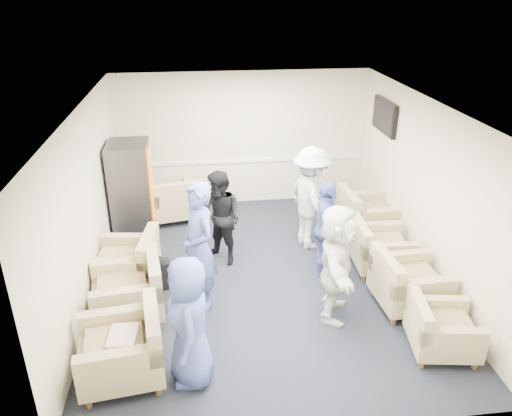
{
  "coord_description": "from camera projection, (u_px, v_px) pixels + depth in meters",
  "views": [
    {
      "loc": [
        -0.9,
        -6.64,
        4.26
      ],
      "look_at": [
        -0.07,
        0.2,
        1.11
      ],
      "focal_mm": 35.0,
      "sensor_mm": 36.0,
      "label": 1
    }
  ],
  "objects": [
    {
      "name": "floor",
      "position": [
        262.0,
        277.0,
        7.86
      ],
      "size": [
        6.0,
        6.0,
        0.0
      ],
      "primitive_type": "plane",
      "color": "black",
      "rests_on": "ground"
    },
    {
      "name": "ceiling",
      "position": [
        263.0,
        107.0,
        6.74
      ],
      "size": [
        6.0,
        6.0,
        0.0
      ],
      "primitive_type": "plane",
      "rotation": [
        3.14,
        0.0,
        0.0
      ],
      "color": "white",
      "rests_on": "back_wall"
    },
    {
      "name": "back_wall",
      "position": [
        243.0,
        139.0,
        10.01
      ],
      "size": [
        5.0,
        0.02,
        2.7
      ],
      "primitive_type": "cube",
      "color": "beige",
      "rests_on": "floor"
    },
    {
      "name": "front_wall",
      "position": [
        305.0,
        327.0,
        4.59
      ],
      "size": [
        5.0,
        0.02,
        2.7
      ],
      "primitive_type": "cube",
      "color": "beige",
      "rests_on": "floor"
    },
    {
      "name": "left_wall",
      "position": [
        87.0,
        207.0,
        7.02
      ],
      "size": [
        0.02,
        6.0,
        2.7
      ],
      "primitive_type": "cube",
      "color": "beige",
      "rests_on": "floor"
    },
    {
      "name": "right_wall",
      "position": [
        425.0,
        191.0,
        7.57
      ],
      "size": [
        0.02,
        6.0,
        2.7
      ],
      "primitive_type": "cube",
      "color": "beige",
      "rests_on": "floor"
    },
    {
      "name": "chair_rail",
      "position": [
        243.0,
        161.0,
        10.17
      ],
      "size": [
        4.98,
        0.04,
        0.06
      ],
      "primitive_type": "cube",
      "color": "silver",
      "rests_on": "back_wall"
    },
    {
      "name": "tv",
      "position": [
        384.0,
        116.0,
        8.9
      ],
      "size": [
        0.1,
        1.0,
        0.58
      ],
      "color": "black",
      "rests_on": "right_wall"
    },
    {
      "name": "armchair_left_near",
      "position": [
        126.0,
        350.0,
        5.75
      ],
      "size": [
        1.05,
        1.05,
        0.75
      ],
      "rotation": [
        0.0,
        0.0,
        -1.44
      ],
      "color": "tan",
      "rests_on": "floor"
    },
    {
      "name": "armchair_left_mid",
      "position": [
        132.0,
        292.0,
        6.82
      ],
      "size": [
        1.04,
        1.04,
        0.74
      ],
      "rotation": [
        0.0,
        0.0,
        -1.43
      ],
      "color": "tan",
      "rests_on": "floor"
    },
    {
      "name": "armchair_left_far",
      "position": [
        129.0,
        265.0,
        7.48
      ],
      "size": [
        1.04,
        1.04,
        0.74
      ],
      "rotation": [
        0.0,
        0.0,
        -1.7
      ],
      "color": "tan",
      "rests_on": "floor"
    },
    {
      "name": "armchair_right_near",
      "position": [
        439.0,
        330.0,
        6.18
      ],
      "size": [
        0.88,
        0.88,
        0.62
      ],
      "rotation": [
        0.0,
        0.0,
        1.42
      ],
      "color": "tan",
      "rests_on": "floor"
    },
    {
      "name": "armchair_right_midnear",
      "position": [
        405.0,
        285.0,
        7.01
      ],
      "size": [
        0.95,
        0.95,
        0.72
      ],
      "rotation": [
        0.0,
        0.0,
        1.62
      ],
      "color": "tan",
      "rests_on": "floor"
    },
    {
      "name": "armchair_right_midfar",
      "position": [
        378.0,
        249.0,
        7.96
      ],
      "size": [
        0.9,
        0.9,
        0.7
      ],
      "rotation": [
        0.0,
        0.0,
        1.53
      ],
      "color": "tan",
      "rests_on": "floor"
    },
    {
      "name": "armchair_right_far",
      "position": [
        364.0,
        217.0,
        8.98
      ],
      "size": [
        1.0,
        1.0,
        0.76
      ],
      "rotation": [
        0.0,
        0.0,
        1.63
      ],
      "color": "tan",
      "rests_on": "floor"
    },
    {
      "name": "armchair_corner",
      "position": [
        173.0,
        202.0,
        9.61
      ],
      "size": [
        1.09,
        1.09,
        0.74
      ],
      "rotation": [
        0.0,
        0.0,
        3.35
      ],
      "color": "tan",
      "rests_on": "floor"
    },
    {
      "name": "vending_machine",
      "position": [
        132.0,
        190.0,
        8.82
      ],
      "size": [
        0.71,
        0.83,
        1.74
      ],
      "color": "#46454C",
      "rests_on": "floor"
    },
    {
      "name": "backpack",
      "position": [
        160.0,
        272.0,
        7.48
      ],
      "size": [
        0.35,
        0.29,
        0.53
      ],
      "rotation": [
        0.0,
        0.0,
        0.25
      ],
      "color": "black",
      "rests_on": "floor"
    },
    {
      "name": "pillow",
      "position": [
        123.0,
        338.0,
        5.66
      ],
      "size": [
        0.34,
        0.43,
        0.12
      ],
      "primitive_type": "cube",
      "rotation": [
        0.0,
        0.0,
        -1.64
      ],
      "color": "beige",
      "rests_on": "armchair_left_near"
    },
    {
      "name": "person_front_left",
      "position": [
        189.0,
        322.0,
        5.54
      ],
      "size": [
        0.53,
        0.8,
        1.6
      ],
      "primitive_type": "imported",
      "rotation": [
        0.0,
        0.0,
        -1.54
      ],
      "color": "#4559A7",
      "rests_on": "floor"
    },
    {
      "name": "person_mid_left",
      "position": [
        199.0,
        247.0,
        6.83
      ],
      "size": [
        0.7,
        0.81,
        1.87
      ],
      "primitive_type": "imported",
      "rotation": [
        0.0,
        0.0,
        -1.13
      ],
      "color": "#4559A7",
      "rests_on": "floor"
    },
    {
      "name": "person_back_left",
      "position": [
        221.0,
        219.0,
        7.98
      ],
      "size": [
        0.96,
        0.96,
        1.57
      ],
      "primitive_type": "imported",
      "rotation": [
        0.0,
        0.0,
        -0.8
      ],
      "color": "black",
      "rests_on": "floor"
    },
    {
      "name": "person_back_right",
      "position": [
        311.0,
        198.0,
        8.43
      ],
      "size": [
        0.95,
        1.3,
        1.79
      ],
      "primitive_type": "imported",
      "rotation": [
        0.0,
        0.0,
        1.84
      ],
      "color": "white",
      "rests_on": "floor"
    },
    {
      "name": "person_mid_right",
      "position": [
        325.0,
        229.0,
        7.66
      ],
      "size": [
        0.54,
        0.97,
        1.56
      ],
      "primitive_type": "imported",
      "rotation": [
        0.0,
        0.0,
        1.39
      ],
      "color": "#4559A7",
      "rests_on": "floor"
    },
    {
      "name": "person_front_right",
      "position": [
        336.0,
        263.0,
        6.64
      ],
      "size": [
        0.94,
        1.62,
        1.66
      ],
      "primitive_type": "imported",
      "rotation": [
        0.0,
        0.0,
        1.26
      ],
      "color": "silver",
      "rests_on": "floor"
    }
  ]
}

